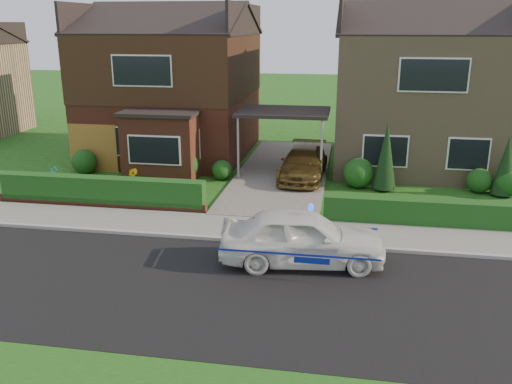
# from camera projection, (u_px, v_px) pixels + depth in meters

# --- Properties ---
(ground) EXTENTS (120.00, 120.00, 0.00)m
(ground) POSITION_uv_depth(u_px,v_px,m) (228.00, 290.00, 13.30)
(ground) COLOR #174913
(ground) RESTS_ON ground
(road) EXTENTS (60.00, 6.00, 0.02)m
(road) POSITION_uv_depth(u_px,v_px,m) (228.00, 290.00, 13.30)
(road) COLOR black
(road) RESTS_ON ground
(kerb) EXTENTS (60.00, 0.16, 0.12)m
(kerb) POSITION_uv_depth(u_px,v_px,m) (251.00, 241.00, 16.16)
(kerb) COLOR #9E9993
(kerb) RESTS_ON ground
(sidewalk) EXTENTS (60.00, 2.00, 0.10)m
(sidewalk) POSITION_uv_depth(u_px,v_px,m) (256.00, 229.00, 17.15)
(sidewalk) COLOR slate
(sidewalk) RESTS_ON ground
(driveway) EXTENTS (3.80, 12.00, 0.12)m
(driveway) POSITION_uv_depth(u_px,v_px,m) (283.00, 172.00, 23.64)
(driveway) COLOR #666059
(driveway) RESTS_ON ground
(house_left) EXTENTS (7.50, 9.53, 7.25)m
(house_left) POSITION_uv_depth(u_px,v_px,m) (173.00, 77.00, 26.18)
(house_left) COLOR brown
(house_left) RESTS_ON ground
(house_right) EXTENTS (7.50, 8.06, 7.25)m
(house_right) POSITION_uv_depth(u_px,v_px,m) (420.00, 84.00, 24.45)
(house_right) COLOR #957A5B
(house_right) RESTS_ON ground
(carport_link) EXTENTS (3.80, 3.00, 2.77)m
(carport_link) POSITION_uv_depth(u_px,v_px,m) (284.00, 113.00, 22.82)
(carport_link) COLOR black
(carport_link) RESTS_ON ground
(garage_door) EXTENTS (2.20, 0.10, 2.10)m
(garage_door) POSITION_uv_depth(u_px,v_px,m) (93.00, 148.00, 23.69)
(garage_door) COLOR brown
(garage_door) RESTS_ON ground
(dwarf_wall) EXTENTS (7.70, 0.25, 0.36)m
(dwarf_wall) POSITION_uv_depth(u_px,v_px,m) (101.00, 203.00, 19.17)
(dwarf_wall) COLOR brown
(dwarf_wall) RESTS_ON ground
(hedge_left) EXTENTS (7.50, 0.55, 0.90)m
(hedge_left) POSITION_uv_depth(u_px,v_px,m) (103.00, 207.00, 19.37)
(hedge_left) COLOR #163D13
(hedge_left) RESTS_ON ground
(hedge_right) EXTENTS (7.50, 0.55, 0.80)m
(hedge_right) POSITION_uv_depth(u_px,v_px,m) (441.00, 227.00, 17.40)
(hedge_right) COLOR #163D13
(hedge_right) RESTS_ON ground
(shrub_left_far) EXTENTS (1.08, 1.08, 1.08)m
(shrub_left_far) POSITION_uv_depth(u_px,v_px,m) (84.00, 162.00, 23.45)
(shrub_left_far) COLOR #163D13
(shrub_left_far) RESTS_ON ground
(shrub_left_mid) EXTENTS (1.32, 1.32, 1.32)m
(shrub_left_mid) POSITION_uv_depth(u_px,v_px,m) (183.00, 164.00, 22.50)
(shrub_left_mid) COLOR #163D13
(shrub_left_mid) RESTS_ON ground
(shrub_left_near) EXTENTS (0.84, 0.84, 0.84)m
(shrub_left_near) POSITION_uv_depth(u_px,v_px,m) (222.00, 170.00, 22.60)
(shrub_left_near) COLOR #163D13
(shrub_left_near) RESTS_ON ground
(shrub_right_near) EXTENTS (1.20, 1.20, 1.20)m
(shrub_right_near) POSITION_uv_depth(u_px,v_px,m) (358.00, 173.00, 21.45)
(shrub_right_near) COLOR #163D13
(shrub_right_near) RESTS_ON ground
(shrub_right_mid) EXTENTS (0.96, 0.96, 0.96)m
(shrub_right_mid) POSITION_uv_depth(u_px,v_px,m) (479.00, 181.00, 20.84)
(shrub_right_mid) COLOR #163D13
(shrub_right_mid) RESTS_ON ground
(shrub_right_far) EXTENTS (1.08, 1.08, 1.08)m
(shrub_right_far) POSITION_uv_depth(u_px,v_px,m) (509.00, 183.00, 20.38)
(shrub_right_far) COLOR #163D13
(shrub_right_far) RESTS_ON ground
(conifer_a) EXTENTS (0.90, 0.90, 2.60)m
(conifer_a) POSITION_uv_depth(u_px,v_px,m) (386.00, 158.00, 20.90)
(conifer_a) COLOR black
(conifer_a) RESTS_ON ground
(conifer_b) EXTENTS (0.90, 0.90, 2.20)m
(conifer_b) POSITION_uv_depth(u_px,v_px,m) (506.00, 168.00, 20.25)
(conifer_b) COLOR black
(conifer_b) RESTS_ON ground
(police_car) EXTENTS (4.09, 4.63, 1.68)m
(police_car) POSITION_uv_depth(u_px,v_px,m) (302.00, 238.00, 14.56)
(police_car) COLOR silver
(police_car) RESTS_ON ground
(driveway_car) EXTENTS (1.93, 4.37, 1.25)m
(driveway_car) POSITION_uv_depth(u_px,v_px,m) (303.00, 163.00, 22.38)
(driveway_car) COLOR brown
(driveway_car) RESTS_ON driveway
(potted_plant_a) EXTENTS (0.37, 0.25, 0.70)m
(potted_plant_a) POSITION_uv_depth(u_px,v_px,m) (54.00, 176.00, 22.01)
(potted_plant_a) COLOR gray
(potted_plant_a) RESTS_ON ground
(potted_plant_b) EXTENTS (0.56, 0.49, 0.85)m
(potted_plant_b) POSITION_uv_depth(u_px,v_px,m) (132.00, 179.00, 21.32)
(potted_plant_b) COLOR gray
(potted_plant_b) RESTS_ON ground
(potted_plant_c) EXTENTS (0.52, 0.52, 0.76)m
(potted_plant_c) POSITION_uv_depth(u_px,v_px,m) (103.00, 192.00, 19.81)
(potted_plant_c) COLOR gray
(potted_plant_c) RESTS_ON ground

